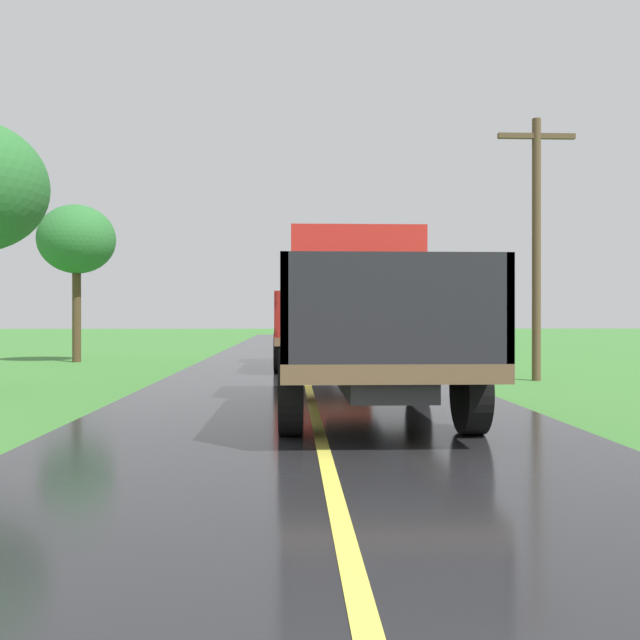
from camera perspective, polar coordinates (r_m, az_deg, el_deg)
name	(u,v)px	position (r m, az deg, el deg)	size (l,w,h in m)	color
banana_truck_near	(361,315)	(10.53, 3.35, 0.38)	(2.38, 5.82, 2.80)	#2D2D30
banana_truck_far	(318,317)	(19.98, -0.18, 0.21)	(2.38, 5.81, 2.80)	#2D2D30
utility_pole_roadside	(536,239)	(16.92, 17.25, 6.36)	(1.79, 0.20, 6.03)	brown
roadside_tree_near_left	(77,240)	(24.41, -19.25, 6.15)	(2.50, 2.50, 5.17)	#4C3823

